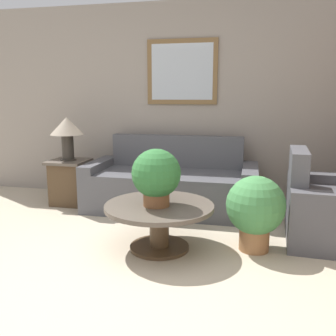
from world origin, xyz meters
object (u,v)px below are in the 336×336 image
potted_plant_floor (255,209)px  side_table (70,182)px  armchair (336,211)px  couch_main (172,186)px  coffee_table (159,217)px  potted_plant_on_table (156,175)px  table_lamp (67,130)px

potted_plant_floor → side_table: bearing=157.1°
armchair → side_table: 3.18m
couch_main → potted_plant_floor: couch_main is taller
couch_main → coffee_table: 1.24m
potted_plant_on_table → side_table: bearing=140.9°
potted_plant_on_table → potted_plant_floor: potted_plant_on_table is taller
side_table → potted_plant_floor: bearing=-22.9°
couch_main → coffee_table: couch_main is taller
armchair → coffee_table: size_ratio=1.07×
table_lamp → potted_plant_on_table: size_ratio=1.06×
couch_main → coffee_table: size_ratio=2.07×
potted_plant_on_table → potted_plant_floor: size_ratio=0.74×
table_lamp → coffee_table: bearing=-37.8°
table_lamp → potted_plant_on_table: 1.93m
armchair → couch_main: bearing=73.3°
couch_main → side_table: couch_main is taller
armchair → side_table: size_ratio=1.86×
table_lamp → side_table: bearing=0.0°
armchair → potted_plant_floor: size_ratio=1.54×
side_table → table_lamp: (0.00, 0.00, 0.68)m
table_lamp → potted_plant_on_table: table_lamp is taller
table_lamp → potted_plant_floor: (2.36, -1.00, -0.58)m
coffee_table → side_table: (-1.50, 1.16, -0.02)m
armchair → table_lamp: size_ratio=1.96×
couch_main → potted_plant_floor: size_ratio=2.98×
potted_plant_floor → armchair: bearing=28.4°
couch_main → potted_plant_floor: (1.01, -1.06, 0.10)m
potted_plant_on_table → couch_main: bearing=96.0°
table_lamp → potted_plant_floor: bearing=-22.9°
couch_main → potted_plant_on_table: size_ratio=4.01×
couch_main → table_lamp: (-1.35, -0.07, 0.68)m
couch_main → armchair: bearing=-20.0°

